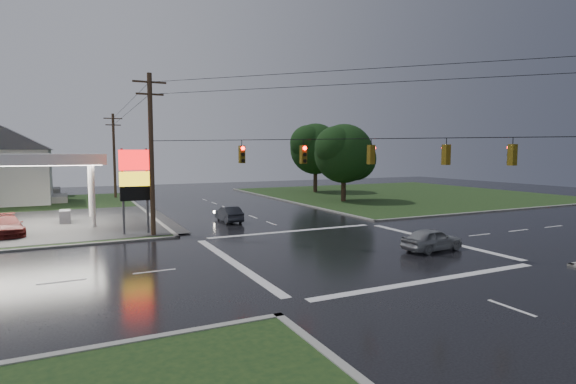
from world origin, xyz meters
name	(u,v)px	position (x,y,z in m)	size (l,w,h in m)	color
ground	(347,250)	(0.00, 0.00, 0.00)	(120.00, 120.00, 0.00)	black
grass_ne	(402,194)	(26.00, 26.00, 0.04)	(36.00, 36.00, 0.08)	black
pylon_sign	(135,177)	(-10.50, 10.50, 4.01)	(2.00, 0.35, 6.00)	#59595E
utility_pole_nw	(151,152)	(-9.50, 9.50, 5.72)	(2.20, 0.32, 11.00)	#382619
utility_pole_n	(114,154)	(-9.50, 38.00, 5.47)	(2.20, 0.32, 10.50)	#382619
traffic_signals	(348,139)	(0.02, -0.02, 6.48)	(26.87, 26.87, 1.47)	black
house_near	(5,164)	(-20.95, 36.00, 4.41)	(11.05, 8.48, 8.60)	silver
house_far	(8,162)	(-21.95, 48.00, 4.41)	(11.05, 8.48, 8.60)	silver
tree_ne_near	(345,154)	(14.14, 21.99, 5.56)	(7.99, 6.80, 8.98)	black
tree_ne_far	(316,149)	(17.15, 33.99, 6.18)	(8.46, 7.20, 9.80)	black
car_north	(229,214)	(-2.82, 13.31, 0.64)	(1.36, 3.89, 1.28)	black
car_crossing	(432,239)	(4.39, -2.33, 0.66)	(1.57, 3.90, 1.33)	gray
car_pump	(6,226)	(-18.60, 14.00, 0.69)	(1.93, 4.75, 1.38)	maroon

